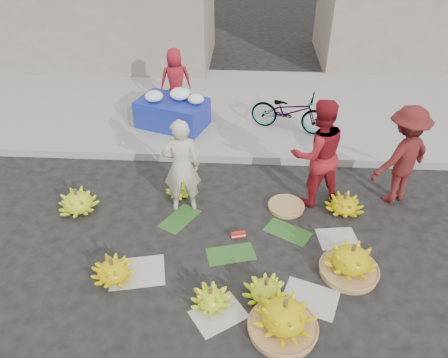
# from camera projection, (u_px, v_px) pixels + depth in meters

# --- Properties ---
(ground) EXTENTS (80.00, 80.00, 0.00)m
(ground) POSITION_uv_depth(u_px,v_px,m) (239.00, 244.00, 6.10)
(ground) COLOR black
(ground) RESTS_ON ground
(curb) EXTENTS (40.00, 0.25, 0.15)m
(curb) POSITION_uv_depth(u_px,v_px,m) (242.00, 157.00, 7.86)
(curb) COLOR gray
(curb) RESTS_ON ground
(sidewalk) EXTENTS (40.00, 4.00, 0.12)m
(sidewalk) POSITION_uv_depth(u_px,v_px,m) (245.00, 107.00, 9.59)
(sidewalk) COLOR gray
(sidewalk) RESTS_ON ground
(newspaper_scatter) EXTENTS (3.20, 1.80, 0.00)m
(newspaper_scatter) POSITION_uv_depth(u_px,v_px,m) (237.00, 289.00, 5.45)
(newspaper_scatter) COLOR beige
(newspaper_scatter) RESTS_ON ground
(banana_leaves) EXTENTS (2.00, 1.00, 0.00)m
(banana_leaves) POSITION_uv_depth(u_px,v_px,m) (232.00, 234.00, 6.27)
(banana_leaves) COLOR #22551C
(banana_leaves) RESTS_ON ground
(banana_bunch_0) EXTENTS (0.71, 0.71, 0.34)m
(banana_bunch_0) POSITION_uv_depth(u_px,v_px,m) (113.00, 270.00, 5.50)
(banana_bunch_0) COLOR yellow
(banana_bunch_0) RESTS_ON ground
(banana_bunch_1) EXTENTS (0.58, 0.58, 0.30)m
(banana_bunch_1) POSITION_uv_depth(u_px,v_px,m) (211.00, 298.00, 5.17)
(banana_bunch_1) COLOR #A2C71C
(banana_bunch_1) RESTS_ON ground
(banana_bunch_2) EXTENTS (0.77, 0.77, 0.51)m
(banana_bunch_2) POSITION_uv_depth(u_px,v_px,m) (284.00, 318.00, 4.82)
(banana_bunch_2) COLOR #A57745
(banana_bunch_2) RESTS_ON ground
(banana_bunch_3) EXTENTS (0.57, 0.57, 0.33)m
(banana_bunch_3) POSITION_uv_depth(u_px,v_px,m) (266.00, 290.00, 5.25)
(banana_bunch_3) COLOR #A2C71C
(banana_bunch_3) RESTS_ON ground
(banana_bunch_4) EXTENTS (0.74, 0.74, 0.50)m
(banana_bunch_4) POSITION_uv_depth(u_px,v_px,m) (351.00, 261.00, 5.54)
(banana_bunch_4) COLOR #A57745
(banana_bunch_4) RESTS_ON ground
(banana_bunch_5) EXTENTS (0.57, 0.57, 0.34)m
(banana_bunch_5) POSITION_uv_depth(u_px,v_px,m) (344.00, 204.00, 6.61)
(banana_bunch_5) COLOR yellow
(banana_bunch_5) RESTS_ON ground
(banana_bunch_6) EXTENTS (0.80, 0.80, 0.39)m
(banana_bunch_6) POSITION_uv_depth(u_px,v_px,m) (78.00, 201.00, 6.64)
(banana_bunch_6) COLOR #A2C71C
(banana_bunch_6) RESTS_ON ground
(banana_bunch_7) EXTENTS (0.50, 0.50, 0.27)m
(banana_bunch_7) POSITION_uv_depth(u_px,v_px,m) (179.00, 189.00, 6.99)
(banana_bunch_7) COLOR #A2C71C
(banana_bunch_7) RESTS_ON ground
(basket_spare) EXTENTS (0.58, 0.58, 0.06)m
(basket_spare) POSITION_uv_depth(u_px,v_px,m) (286.00, 207.00, 6.74)
(basket_spare) COLOR #A57745
(basket_spare) RESTS_ON ground
(incense_stack) EXTENTS (0.21, 0.11, 0.08)m
(incense_stack) POSITION_uv_depth(u_px,v_px,m) (238.00, 235.00, 6.19)
(incense_stack) COLOR red
(incense_stack) RESTS_ON ground
(vendor_cream) EXTENTS (0.61, 0.45, 1.52)m
(vendor_cream) POSITION_uv_depth(u_px,v_px,m) (181.00, 166.00, 6.35)
(vendor_cream) COLOR beige
(vendor_cream) RESTS_ON ground
(vendor_red) EXTENTS (0.99, 0.87, 1.72)m
(vendor_red) POSITION_uv_depth(u_px,v_px,m) (317.00, 154.00, 6.45)
(vendor_red) COLOR #AC1A21
(vendor_red) RESTS_ON ground
(man_striped) EXTENTS (1.19, 1.06, 1.60)m
(man_striped) POSITION_uv_depth(u_px,v_px,m) (403.00, 156.00, 6.51)
(man_striped) COLOR maroon
(man_striped) RESTS_ON ground
(flower_table) EXTENTS (1.50, 1.20, 0.76)m
(flower_table) POSITION_uv_depth(u_px,v_px,m) (173.00, 111.00, 8.57)
(flower_table) COLOR navy
(flower_table) RESTS_ON sidewalk
(grey_bucket) EXTENTS (0.31, 0.31, 0.35)m
(grey_bucket) POSITION_uv_depth(u_px,v_px,m) (136.00, 116.00, 8.70)
(grey_bucket) COLOR slate
(grey_bucket) RESTS_ON sidewalk
(flower_vendor) EXTENTS (0.73, 0.58, 1.31)m
(flower_vendor) POSITION_uv_depth(u_px,v_px,m) (176.00, 80.00, 8.98)
(flower_vendor) COLOR #AC1A21
(flower_vendor) RESTS_ON sidewalk
(bicycle) EXTENTS (0.94, 1.60, 0.79)m
(bicycle) POSITION_uv_depth(u_px,v_px,m) (290.00, 111.00, 8.38)
(bicycle) COLOR gray
(bicycle) RESTS_ON sidewalk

